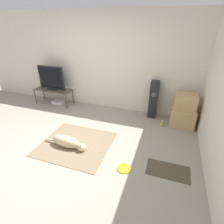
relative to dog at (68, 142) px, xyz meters
name	(u,v)px	position (x,y,z in m)	size (l,w,h in m)	color
ground_plane	(65,147)	(-0.06, -0.03, -0.13)	(12.00, 12.00, 0.00)	#9E9384
wall_back	(102,63)	(-0.06, 2.07, 1.14)	(8.00, 0.06, 2.55)	silver
area_rug	(76,144)	(0.09, 0.14, -0.13)	(1.40, 1.27, 0.01)	#847056
dog	(68,142)	(0.00, 0.00, 0.00)	(0.96, 0.24, 0.25)	beige
frisbee	(124,168)	(1.22, -0.20, -0.12)	(0.24, 0.24, 0.03)	yellow
cardboard_box_lower	(182,117)	(2.16, 1.64, 0.10)	(0.56, 0.43, 0.46)	tan
cardboard_box_upper	(185,102)	(2.15, 1.65, 0.50)	(0.49, 0.38, 0.34)	tan
floor_speaker	(154,99)	(1.42, 1.86, 0.36)	(0.21, 0.22, 0.98)	black
tv_stand	(53,91)	(-1.52, 1.72, 0.28)	(1.14, 0.43, 0.46)	brown
tv	(51,78)	(-1.52, 1.73, 0.67)	(0.82, 0.20, 0.69)	#232326
tennis_ball_by_boxes	(163,122)	(1.73, 1.59, -0.10)	(0.07, 0.07, 0.07)	#C6E033
tennis_ball_near_speaker	(161,125)	(1.71, 1.44, -0.10)	(0.07, 0.07, 0.07)	#C6E033
game_console	(58,102)	(-1.44, 1.75, -0.09)	(0.33, 0.22, 0.09)	white
door_mat	(168,170)	(1.94, 0.01, -0.13)	(0.72, 0.41, 0.01)	#4C4233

